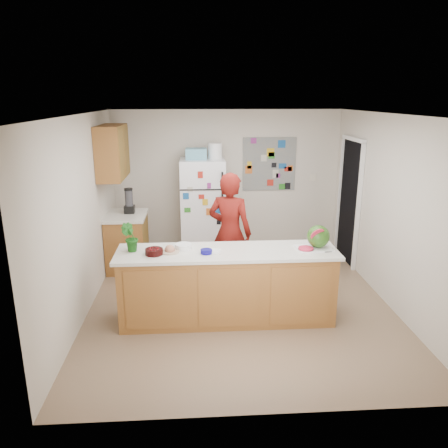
{
  "coord_description": "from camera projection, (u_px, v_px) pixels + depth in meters",
  "views": [
    {
      "loc": [
        -0.57,
        -5.46,
        2.71
      ],
      "look_at": [
        -0.19,
        0.2,
        1.05
      ],
      "focal_mm": 35.0,
      "sensor_mm": 36.0,
      "label": 1
    }
  ],
  "objects": [
    {
      "name": "floor",
      "position": [
        239.0,
        301.0,
        6.02
      ],
      "size": [
        4.0,
        4.5,
        0.02
      ],
      "primitive_type": "cube",
      "color": "brown",
      "rests_on": "ground"
    },
    {
      "name": "refrigerator",
      "position": [
        203.0,
        208.0,
        7.55
      ],
      "size": [
        0.75,
        0.7,
        1.7
      ],
      "primitive_type": "cube",
      "color": "silver",
      "rests_on": "floor"
    },
    {
      "name": "person",
      "position": [
        230.0,
        233.0,
        6.15
      ],
      "size": [
        0.74,
        0.63,
        1.72
      ],
      "primitive_type": "imported",
      "rotation": [
        0.0,
        0.0,
        2.73
      ],
      "color": "#62110D",
      "rests_on": "floor"
    },
    {
      "name": "fridge_top_bin",
      "position": [
        196.0,
        154.0,
        7.28
      ],
      "size": [
        0.35,
        0.28,
        0.18
      ],
      "primitive_type": "cube",
      "color": "#5999B2",
      "rests_on": "refrigerator"
    },
    {
      "name": "side_counter_base",
      "position": [
        128.0,
        242.0,
        7.09
      ],
      "size": [
        0.6,
        0.8,
        0.86
      ],
      "primitive_type": "cube",
      "color": "brown",
      "rests_on": "floor"
    },
    {
      "name": "watermelon",
      "position": [
        318.0,
        236.0,
        5.32
      ],
      "size": [
        0.28,
        0.28,
        0.28
      ],
      "primitive_type": "sphere",
      "color": "#1E5516",
      "rests_on": "cutting_board"
    },
    {
      "name": "keys",
      "position": [
        328.0,
        251.0,
        5.22
      ],
      "size": [
        0.09,
        0.06,
        0.01
      ],
      "primitive_type": "cube",
      "rotation": [
        0.0,
        0.0,
        0.22
      ],
      "color": "slate",
      "rests_on": "peninsula_top"
    },
    {
      "name": "wall_left",
      "position": [
        83.0,
        216.0,
        5.54
      ],
      "size": [
        0.02,
        4.5,
        2.5
      ],
      "primitive_type": "cube",
      "color": "beige",
      "rests_on": "ground"
    },
    {
      "name": "wall_back",
      "position": [
        227.0,
        181.0,
        7.83
      ],
      "size": [
        4.0,
        0.02,
        2.5
      ],
      "primitive_type": "cube",
      "color": "beige",
      "rests_on": "ground"
    },
    {
      "name": "ceiling",
      "position": [
        241.0,
        113.0,
        5.32
      ],
      "size": [
        4.0,
        4.5,
        0.02
      ],
      "primitive_type": "cube",
      "color": "white",
      "rests_on": "wall_back"
    },
    {
      "name": "watermelon_slice",
      "position": [
        306.0,
        248.0,
        5.28
      ],
      "size": [
        0.18,
        0.18,
        0.02
      ],
      "primitive_type": "cylinder",
      "color": "red",
      "rests_on": "cutting_board"
    },
    {
      "name": "plate",
      "position": [
        170.0,
        251.0,
        5.22
      ],
      "size": [
        0.29,
        0.29,
        0.02
      ],
      "primitive_type": "cylinder",
      "rotation": [
        0.0,
        0.0,
        0.34
      ],
      "color": "tan",
      "rests_on": "peninsula_top"
    },
    {
      "name": "cobalt_bowl",
      "position": [
        206.0,
        251.0,
        5.17
      ],
      "size": [
        0.15,
        0.15,
        0.05
      ],
      "primitive_type": "cylinder",
      "rotation": [
        0.0,
        0.0,
        -0.07
      ],
      "color": "#0B0662",
      "rests_on": "peninsula_top"
    },
    {
      "name": "cutting_board",
      "position": [
        313.0,
        248.0,
        5.34
      ],
      "size": [
        0.46,
        0.37,
        0.01
      ],
      "primitive_type": "cube",
      "rotation": [
        0.0,
        0.0,
        0.13
      ],
      "color": "white",
      "rests_on": "peninsula_top"
    },
    {
      "name": "peninsula_top",
      "position": [
        227.0,
        252.0,
        5.28
      ],
      "size": [
        2.68,
        0.7,
        0.04
      ],
      "primitive_type": "cube",
      "color": "silver",
      "rests_on": "peninsula_base"
    },
    {
      "name": "cherry_bowl",
      "position": [
        154.0,
        252.0,
        5.13
      ],
      "size": [
        0.26,
        0.26,
        0.07
      ],
      "primitive_type": "cylinder",
      "rotation": [
        0.0,
        0.0,
        -0.3
      ],
      "color": "black",
      "rests_on": "peninsula_top"
    },
    {
      "name": "doorway",
      "position": [
        350.0,
        202.0,
        7.25
      ],
      "size": [
        0.03,
        0.85,
        2.04
      ],
      "primitive_type": "cube",
      "color": "black",
      "rests_on": "ground"
    },
    {
      "name": "potted_plant",
      "position": [
        130.0,
        237.0,
        5.2
      ],
      "size": [
        0.19,
        0.16,
        0.35
      ],
      "primitive_type": "imported",
      "rotation": [
        0.0,
        0.0,
        3.15
      ],
      "color": "#144316",
      "rests_on": "peninsula_top"
    },
    {
      "name": "white_bowl",
      "position": [
        184.0,
        246.0,
        5.33
      ],
      "size": [
        0.25,
        0.25,
        0.06
      ],
      "primitive_type": "cylinder",
      "rotation": [
        0.0,
        0.0,
        0.32
      ],
      "color": "silver",
      "rests_on": "peninsula_top"
    },
    {
      "name": "blender_appliance",
      "position": [
        129.0,
        201.0,
        7.0
      ],
      "size": [
        0.13,
        0.13,
        0.38
      ],
      "primitive_type": "cylinder",
      "color": "black",
      "rests_on": "side_counter_top"
    },
    {
      "name": "upper_cabinets",
      "position": [
        112.0,
        152.0,
        6.62
      ],
      "size": [
        0.35,
        1.0,
        0.8
      ],
      "primitive_type": "cube",
      "color": "brown",
      "rests_on": "wall_left"
    },
    {
      "name": "peninsula_base",
      "position": [
        227.0,
        287.0,
        5.41
      ],
      "size": [
        2.6,
        0.62,
        0.88
      ],
      "primitive_type": "cube",
      "color": "brown",
      "rests_on": "floor"
    },
    {
      "name": "wall_right",
      "position": [
        390.0,
        211.0,
        5.8
      ],
      "size": [
        0.02,
        4.5,
        2.5
      ],
      "primitive_type": "cube",
      "color": "beige",
      "rests_on": "ground"
    },
    {
      "name": "photo_collage",
      "position": [
        269.0,
        164.0,
        7.78
      ],
      "size": [
        0.95,
        0.01,
        0.95
      ],
      "primitive_type": "cube",
      "color": "slate",
      "rests_on": "wall_back"
    },
    {
      "name": "paper_towel",
      "position": [
        213.0,
        251.0,
        5.22
      ],
      "size": [
        0.2,
        0.19,
        0.02
      ],
      "primitive_type": "cube",
      "rotation": [
        0.0,
        0.0,
        -0.25
      ],
      "color": "silver",
      "rests_on": "peninsula_top"
    },
    {
      "name": "side_counter_top",
      "position": [
        126.0,
        216.0,
        6.96
      ],
      "size": [
        0.64,
        0.84,
        0.04
      ],
      "primitive_type": "cube",
      "color": "silver",
      "rests_on": "side_counter_base"
    }
  ]
}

